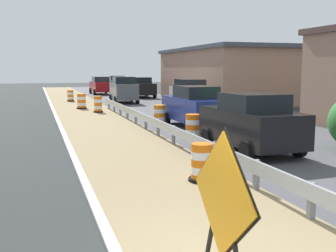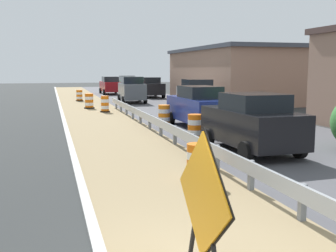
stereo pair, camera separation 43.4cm
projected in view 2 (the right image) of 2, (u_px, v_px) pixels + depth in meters
name	position (u px, v px, depth m)	size (l,w,h in m)	color
warning_sign_diamond	(203.00, 200.00, 5.42)	(0.10, 1.82, 2.05)	black
traffic_barrel_nearest	(197.00, 165.00, 10.24)	(0.67, 0.67, 0.95)	orange
traffic_barrel_close	(195.00, 128.00, 16.25)	(0.72, 0.72, 1.01)	orange
traffic_barrel_mid	(164.00, 116.00, 20.56)	(0.72, 0.72, 1.00)	orange
traffic_barrel_far	(105.00, 105.00, 26.63)	(0.63, 0.63, 1.05)	orange
traffic_barrel_farther	(79.00, 96.00, 35.74)	(0.65, 0.65, 0.97)	orange
traffic_barrel_farthest	(89.00, 102.00, 29.09)	(0.73, 0.73, 1.06)	orange
car_lead_near_lane	(132.00, 90.00, 34.03)	(2.13, 4.19, 2.15)	#4C5156
car_trailing_near_lane	(127.00, 83.00, 51.85)	(2.27, 4.13, 1.92)	#195128
car_lead_far_lane	(252.00, 123.00, 13.81)	(2.25, 4.28, 1.98)	black
car_mid_far_lane	(150.00, 87.00, 40.59)	(2.07, 4.62, 1.97)	black
car_trailing_far_lane	(110.00, 85.00, 45.55)	(2.05, 4.47, 1.94)	maroon
car_distant_a	(197.00, 95.00, 28.18)	(2.21, 4.35, 2.08)	silver
car_distant_b	(199.00, 107.00, 19.61)	(2.07, 4.59, 1.98)	navy
roadside_shop_far	(242.00, 74.00, 36.39)	(9.29, 15.49, 4.59)	#93705B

